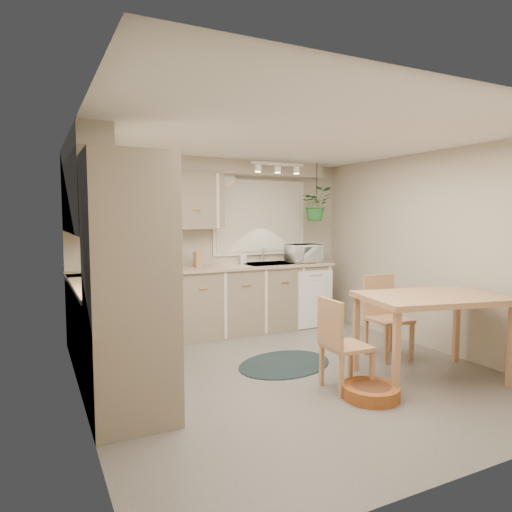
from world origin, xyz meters
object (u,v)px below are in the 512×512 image
dining_table (430,337)px  chair_left (347,344)px  braided_rug (285,364)px  chair_back (389,317)px  pet_bed (371,392)px  microwave (304,251)px

dining_table → chair_left: (-0.92, 0.14, 0.01)m
chair_left → braided_rug: 0.98m
chair_left → chair_back: 1.18m
dining_table → pet_bed: bearing=-170.4°
pet_bed → microwave: microwave is taller
chair_left → pet_bed: (0.06, -0.28, -0.37)m
braided_rug → microwave: microwave is taller
chair_left → microwave: bearing=160.0°
dining_table → chair_back: chair_back is taller
chair_left → pet_bed: size_ratio=1.71×
chair_back → pet_bed: size_ratio=1.85×
chair_back → microwave: size_ratio=1.92×
dining_table → microwave: (0.05, 2.43, 0.68)m
chair_back → microwave: 1.85m
chair_left → dining_table: bearing=84.6°
chair_back → microwave: bearing=-84.6°
dining_table → chair_left: size_ratio=1.55×
chair_left → chair_back: size_ratio=0.92×
dining_table → chair_back: (0.11, 0.70, 0.05)m
chair_left → microwave: (0.97, 2.30, 0.67)m
dining_table → microwave: size_ratio=2.75×
dining_table → braided_rug: dining_table is taller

